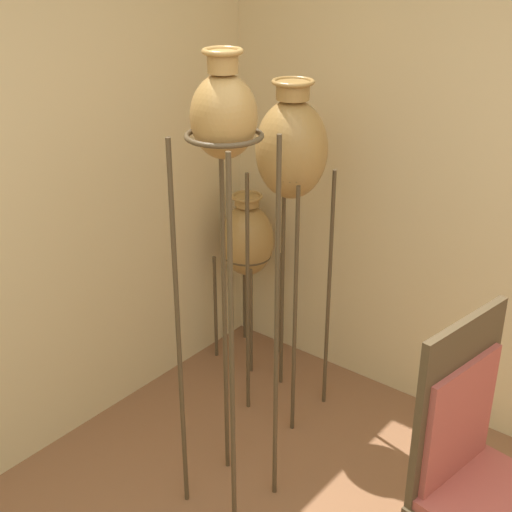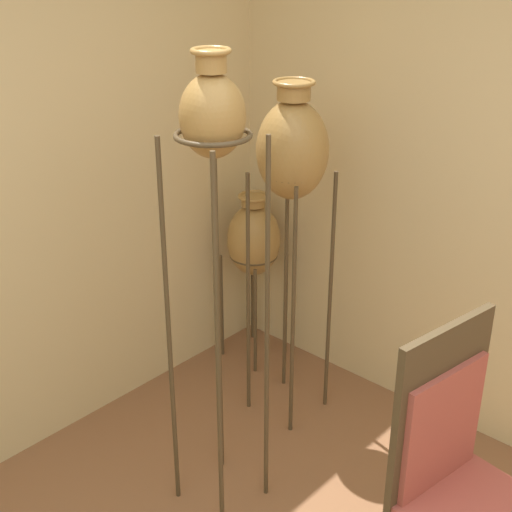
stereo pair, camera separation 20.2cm
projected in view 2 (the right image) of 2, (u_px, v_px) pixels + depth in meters
The scene contains 4 objects.
vase_stand_tall at pixel (213, 143), 2.58m from camera, with size 0.30×0.30×1.99m.
vase_stand_medium at pixel (292, 154), 3.30m from camera, with size 0.34×0.34×1.76m.
vase_stand_short at pixel (254, 241), 4.05m from camera, with size 0.30×0.30×1.03m.
chair at pixel (463, 475), 2.47m from camera, with size 0.57×0.56×1.18m.
Camera 2 is at (-0.99, -0.78, 2.37)m, focal length 50.00 mm.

